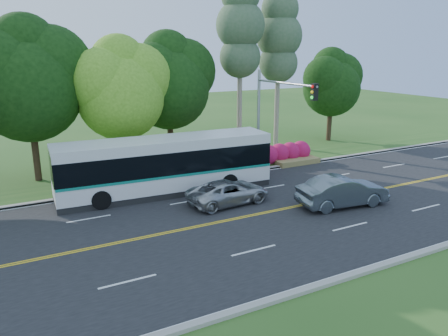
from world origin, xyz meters
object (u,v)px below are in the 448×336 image
traffic_signal (274,108)px  sedan (343,191)px  suv (228,192)px  transit_bus (166,166)px

traffic_signal → sedan: 7.54m
traffic_signal → sedan: size_ratio=1.39×
sedan → traffic_signal: bearing=9.1°
suv → transit_bus: bearing=31.4°
sedan → transit_bus: bearing=56.5°
traffic_signal → suv: traffic_signal is taller
transit_bus → suv: 4.26m
transit_bus → suv: transit_bus is taller
traffic_signal → sedan: bearing=-88.5°
traffic_signal → sedan: (0.17, -6.50, -3.82)m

